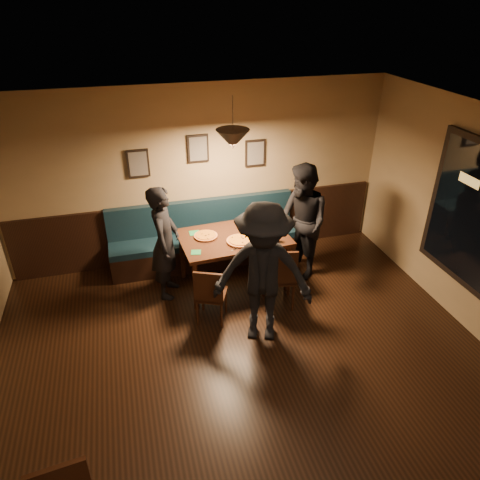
{
  "coord_description": "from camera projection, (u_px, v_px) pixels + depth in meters",
  "views": [
    {
      "loc": [
        -1.11,
        -2.94,
        3.93
      ],
      "look_at": [
        0.29,
        2.14,
        0.95
      ],
      "focal_mm": 33.27,
      "sensor_mm": 36.0,
      "label": 1
    }
  ],
  "objects": [
    {
      "name": "tabasco_bottle",
      "position": [
        269.0,
        231.0,
        6.42
      ],
      "size": [
        0.04,
        0.04,
        0.12
      ],
      "primitive_type": "cylinder",
      "rotation": [
        0.0,
        0.0,
        0.35
      ],
      "color": "#9A1A05",
      "rests_on": "dining_table"
    },
    {
      "name": "pizza_b",
      "position": [
        240.0,
        241.0,
        6.25
      ],
      "size": [
        0.48,
        0.48,
        0.04
      ],
      "primitive_type": "cylinder",
      "rotation": [
        0.0,
        0.0,
        -0.32
      ],
      "color": "#C68425",
      "rests_on": "dining_table"
    },
    {
      "name": "wainscot",
      "position": [
        202.0,
        228.0,
        7.32
      ],
      "size": [
        5.88,
        0.06,
        1.0
      ],
      "primitive_type": "cube",
      "color": "black",
      "rests_on": "ground"
    },
    {
      "name": "soda_glass",
      "position": [
        277.0,
        237.0,
        6.24
      ],
      "size": [
        0.08,
        0.08,
        0.15
      ],
      "primitive_type": "cylinder",
      "rotation": [
        0.0,
        0.0,
        -0.26
      ],
      "color": "black",
      "rests_on": "dining_table"
    },
    {
      "name": "picture_left",
      "position": [
        138.0,
        163.0,
        6.52
      ],
      "size": [
        0.32,
        0.04,
        0.42
      ],
      "primitive_type": "cube",
      "color": "black",
      "rests_on": "wall_back"
    },
    {
      "name": "booth_bench",
      "position": [
        205.0,
        236.0,
        7.1
      ],
      "size": [
        3.0,
        0.6,
        1.0
      ],
      "primitive_type": null,
      "color": "#0F232D",
      "rests_on": "ground"
    },
    {
      "name": "picture_right",
      "position": [
        255.0,
        153.0,
        6.94
      ],
      "size": [
        0.32,
        0.04,
        0.42
      ],
      "primitive_type": "cube",
      "color": "black",
      "rests_on": "wall_back"
    },
    {
      "name": "wall_back",
      "position": [
        199.0,
        176.0,
        6.91
      ],
      "size": [
        6.0,
        0.0,
        6.0
      ],
      "primitive_type": "plane",
      "rotation": [
        1.57,
        0.0,
        0.0
      ],
      "color": "#8C704F",
      "rests_on": "ground"
    },
    {
      "name": "pendant_lamp",
      "position": [
        233.0,
        139.0,
        5.71
      ],
      "size": [
        0.44,
        0.44,
        0.25
      ],
      "primitive_type": "cone",
      "rotation": [
        3.14,
        0.0,
        0.0
      ],
      "color": "black",
      "rests_on": "ceiling"
    },
    {
      "name": "picture_center",
      "position": [
        198.0,
        148.0,
        6.66
      ],
      "size": [
        0.32,
        0.04,
        0.42
      ],
      "primitive_type": "cube",
      "color": "black",
      "rests_on": "wall_back"
    },
    {
      "name": "cutlery_set",
      "position": [
        242.0,
        248.0,
        6.12
      ],
      "size": [
        0.17,
        0.08,
        0.0
      ],
      "primitive_type": "cube",
      "rotation": [
        0.0,
        0.0,
        1.96
      ],
      "color": "white",
      "rests_on": "dining_table"
    },
    {
      "name": "ceiling",
      "position": [
        279.0,
        165.0,
        3.28
      ],
      "size": [
        7.0,
        7.0,
        0.0
      ],
      "primitive_type": "plane",
      "rotation": [
        3.14,
        0.0,
        0.0
      ],
      "color": "silver",
      "rests_on": "ground"
    },
    {
      "name": "diner_left",
      "position": [
        165.0,
        243.0,
        6.21
      ],
      "size": [
        0.57,
        0.71,
        1.69
      ],
      "primitive_type": "imported",
      "rotation": [
        0.0,
        0.0,
        1.26
      ],
      "color": "black",
      "rests_on": "floor"
    },
    {
      "name": "diner_right",
      "position": [
        302.0,
        223.0,
        6.62
      ],
      "size": [
        0.79,
        0.95,
        1.79
      ],
      "primitive_type": "imported",
      "rotation": [
        0.0,
        0.0,
        -1.44
      ],
      "color": "black",
      "rests_on": "floor"
    },
    {
      "name": "pizza_c",
      "position": [
        261.0,
        227.0,
        6.62
      ],
      "size": [
        0.38,
        0.38,
        0.04
      ],
      "primitive_type": "cylinder",
      "rotation": [
        0.0,
        0.0,
        -0.28
      ],
      "color": "#C86425",
      "rests_on": "dining_table"
    },
    {
      "name": "floor",
      "position": [
        268.0,
        419.0,
        4.65
      ],
      "size": [
        7.0,
        7.0,
        0.0
      ],
      "primitive_type": "plane",
      "color": "black",
      "rests_on": "ground"
    },
    {
      "name": "dining_table",
      "position": [
        234.0,
        260.0,
        6.61
      ],
      "size": [
        1.6,
        1.08,
        0.82
      ],
      "primitive_type": "cube",
      "rotation": [
        0.0,
        0.0,
        0.06
      ],
      "color": "black",
      "rests_on": "floor"
    },
    {
      "name": "chair_near_right",
      "position": [
        279.0,
        275.0,
        6.15
      ],
      "size": [
        0.51,
        0.51,
        0.97
      ],
      "primitive_type": null,
      "rotation": [
        0.0,
        0.0,
        -0.21
      ],
      "color": "black",
      "rests_on": "floor"
    },
    {
      "name": "napkin_b",
      "position": [
        196.0,
        252.0,
        6.01
      ],
      "size": [
        0.16,
        0.16,
        0.01
      ],
      "primitive_type": "cube",
      "rotation": [
        0.0,
        0.0,
        -0.23
      ],
      "color": "#1D7035",
      "rests_on": "dining_table"
    },
    {
      "name": "napkin_a",
      "position": [
        195.0,
        233.0,
        6.49
      ],
      "size": [
        0.15,
        0.15,
        0.01
      ],
      "primitive_type": "cube",
      "rotation": [
        0.0,
        0.0,
        -0.02
      ],
      "color": "#1F763A",
      "rests_on": "dining_table"
    },
    {
      "name": "chair_near_left",
      "position": [
        212.0,
        293.0,
        5.88
      ],
      "size": [
        0.5,
        0.5,
        0.85
      ],
      "primitive_type": null,
      "rotation": [
        0.0,
        0.0,
        -0.42
      ],
      "color": "black",
      "rests_on": "floor"
    },
    {
      "name": "diner_front",
      "position": [
        263.0,
        274.0,
        5.34
      ],
      "size": [
        1.38,
        1.09,
        1.88
      ],
      "primitive_type": "imported",
      "rotation": [
        0.0,
        0.0,
        -0.37
      ],
      "color": "black",
      "rests_on": "floor"
    },
    {
      "name": "pizza_a",
      "position": [
        206.0,
        236.0,
        6.38
      ],
      "size": [
        0.41,
        0.41,
        0.04
      ],
      "primitive_type": "cylinder",
      "rotation": [
        0.0,
        0.0,
        0.24
      ],
      "color": "orange",
      "rests_on": "dining_table"
    }
  ]
}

